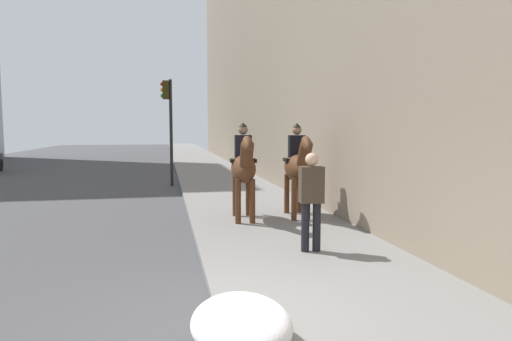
# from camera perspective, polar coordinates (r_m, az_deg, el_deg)

# --- Properties ---
(sidewalk_slab) EXTENTS (120.00, 3.50, 0.12)m
(sidewalk_slab) POSITION_cam_1_polar(r_m,az_deg,el_deg) (5.63, 14.15, -17.46)
(sidewalk_slab) COLOR slate
(sidewalk_slab) RESTS_ON ground
(mounted_horse_near) EXTENTS (2.15, 0.68, 2.25)m
(mounted_horse_near) POSITION_cam_1_polar(r_m,az_deg,el_deg) (10.24, -1.59, 0.48)
(mounted_horse_near) COLOR #4C2B16
(mounted_horse_near) RESTS_ON sidewalk_slab
(mounted_horse_far) EXTENTS (2.15, 0.69, 2.24)m
(mounted_horse_far) POSITION_cam_1_polar(r_m,az_deg,el_deg) (10.64, 5.34, 0.59)
(mounted_horse_far) COLOR #4C2B16
(mounted_horse_far) RESTS_ON sidewalk_slab
(pedestrian_greeting) EXTENTS (0.29, 0.42, 1.70)m
(pedestrian_greeting) POSITION_cam_1_polar(r_m,az_deg,el_deg) (7.70, 7.06, -3.15)
(pedestrian_greeting) COLOR black
(pedestrian_greeting) RESTS_ON sidewalk_slab
(traffic_light_near_curb) EXTENTS (0.20, 0.44, 4.10)m
(traffic_light_near_curb) POSITION_cam_1_polar(r_m,az_deg,el_deg) (17.62, -11.08, 6.90)
(traffic_light_near_curb) COLOR black
(traffic_light_near_curb) RESTS_ON ground
(snow_pile_near) EXTENTS (1.28, 0.98, 0.44)m
(snow_pile_near) POSITION_cam_1_polar(r_m,az_deg,el_deg) (4.59, -1.90, -18.94)
(snow_pile_near) COLOR white
(snow_pile_near) RESTS_ON sidewalk_slab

